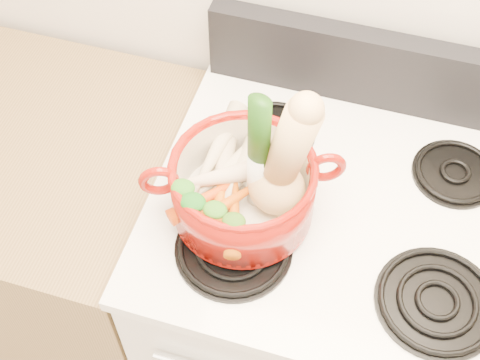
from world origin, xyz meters
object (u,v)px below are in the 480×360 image
(dutch_oven, at_px, (243,189))
(squash, at_px, (279,158))
(stove_body, at_px, (324,313))
(leek, at_px, (259,152))

(dutch_oven, bearing_deg, squash, -9.55)
(squash, bearing_deg, stove_body, 37.46)
(leek, bearing_deg, dutch_oven, -131.01)
(stove_body, bearing_deg, squash, -155.69)
(stove_body, distance_m, squash, 0.69)
(dutch_oven, xyz_separation_m, squash, (0.06, 0.01, 0.10))
(stove_body, distance_m, dutch_oven, 0.61)
(squash, xyz_separation_m, leek, (-0.04, -0.00, 0.00))
(squash, height_order, leek, same)
(leek, bearing_deg, stove_body, 39.20)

